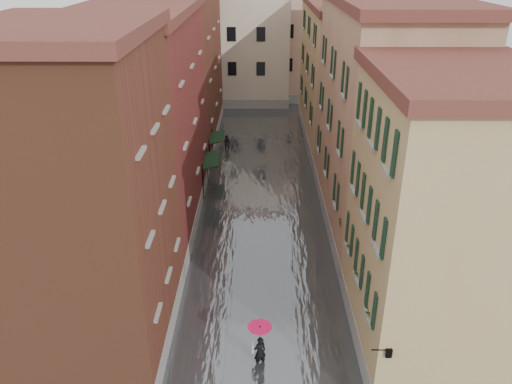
{
  "coord_description": "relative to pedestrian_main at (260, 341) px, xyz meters",
  "views": [
    {
      "loc": [
        -0.18,
        -19.21,
        15.54
      ],
      "look_at": [
        -0.34,
        6.8,
        3.0
      ],
      "focal_mm": 35.0,
      "sensor_mm": 36.0,
      "label": 1
    }
  ],
  "objects": [
    {
      "name": "pedestrian_main",
      "position": [
        0.0,
        0.0,
        0.0
      ],
      "size": [
        1.01,
        1.01,
        2.06
      ],
      "color": "black",
      "rests_on": "ground"
    },
    {
      "name": "building_left_far",
      "position": [
        -6.88,
        27.64,
        5.68
      ],
      "size": [
        6.0,
        16.0,
        14.0
      ],
      "primitive_type": "cube",
      "color": "brown",
      "rests_on": "ground"
    },
    {
      "name": "building_left_mid",
      "position": [
        -6.88,
        12.64,
        4.93
      ],
      "size": [
        6.0,
        14.0,
        12.5
      ],
      "primitive_type": "cube",
      "color": "maroon",
      "rests_on": "ground"
    },
    {
      "name": "wall_lantern",
      "position": [
        4.45,
        -2.36,
        1.69
      ],
      "size": [
        0.71,
        0.22,
        0.35
      ],
      "color": "black",
      "rests_on": "ground"
    },
    {
      "name": "building_end_pink",
      "position": [
        6.12,
        43.64,
        4.68
      ],
      "size": [
        10.0,
        9.0,
        12.0
      ],
      "primitive_type": "cube",
      "color": "tan",
      "rests_on": "ground"
    },
    {
      "name": "building_right_near",
      "position": [
        7.12,
        1.64,
        4.43
      ],
      "size": [
        6.0,
        8.0,
        11.5
      ],
      "primitive_type": "cube",
      "color": "tan",
      "rests_on": "ground"
    },
    {
      "name": "awning_near",
      "position": [
        -3.36,
        16.58,
        1.15
      ],
      "size": [
        1.09,
        3.15,
        2.8
      ],
      "color": "black",
      "rests_on": "ground"
    },
    {
      "name": "building_right_far",
      "position": [
        7.12,
        27.64,
        4.43
      ],
      "size": [
        6.0,
        16.0,
        11.5
      ],
      "primitive_type": "cube",
      "color": "tan",
      "rests_on": "ground"
    },
    {
      "name": "building_right_mid",
      "position": [
        7.12,
        12.64,
        5.18
      ],
      "size": [
        6.0,
        14.0,
        13.0
      ],
      "primitive_type": "cube",
      "color": "tan",
      "rests_on": "ground"
    },
    {
      "name": "window_planters",
      "position": [
        4.24,
        4.17,
        2.19
      ],
      "size": [
        0.59,
        10.33,
        0.84
      ],
      "color": "#9D5133",
      "rests_on": "ground"
    },
    {
      "name": "floodwater",
      "position": [
        0.12,
        16.64,
        -1.22
      ],
      "size": [
        10.0,
        60.0,
        0.2
      ],
      "primitive_type": "cube",
      "color": "#4E5356",
      "rests_on": "ground"
    },
    {
      "name": "awning_far",
      "position": [
        -3.37,
        21.25,
        1.14
      ],
      "size": [
        1.09,
        2.8,
        2.8
      ],
      "color": "black",
      "rests_on": "ground"
    },
    {
      "name": "ground",
      "position": [
        0.12,
        3.64,
        -1.32
      ],
      "size": [
        120.0,
        120.0,
        0.0
      ],
      "primitive_type": "plane",
      "color": "#515153",
      "rests_on": "ground"
    },
    {
      "name": "building_end_cream",
      "position": [
        -2.88,
        41.64,
        5.18
      ],
      "size": [
        12.0,
        9.0,
        13.0
      ],
      "primitive_type": "cube",
      "color": "beige",
      "rests_on": "ground"
    },
    {
      "name": "building_left_near",
      "position": [
        -6.88,
        1.64,
        5.18
      ],
      "size": [
        6.0,
        8.0,
        13.0
      ],
      "primitive_type": "cube",
      "color": "brown",
      "rests_on": "ground"
    },
    {
      "name": "pedestrian_far",
      "position": [
        -2.79,
        24.79,
        -0.6
      ],
      "size": [
        0.83,
        0.73,
        1.45
      ],
      "primitive_type": "imported",
      "rotation": [
        0.0,
        0.0,
        -0.29
      ],
      "color": "black",
      "rests_on": "ground"
    }
  ]
}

